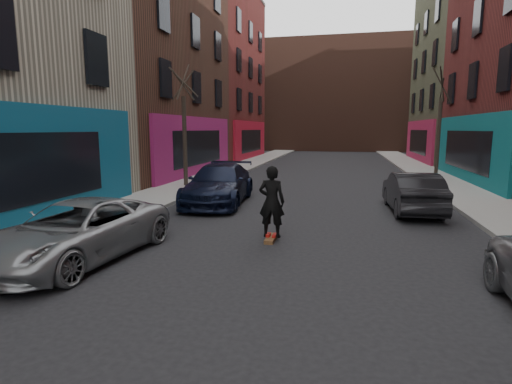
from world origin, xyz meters
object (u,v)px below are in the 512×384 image
at_px(parked_left_far, 77,231).
at_px(parked_right_end, 412,192).
at_px(skateboard, 271,239).
at_px(skateboarder, 272,202).
at_px(tree_right_far, 440,115).
at_px(parked_left_end, 219,184).
at_px(tree_left_far, 184,116).

bearing_deg(parked_left_far, parked_right_end, 46.80).
xyz_separation_m(parked_right_end, skateboard, (-4.03, -4.49, -0.63)).
relative_size(skateboard, skateboarder, 0.44).
bearing_deg(skateboarder, tree_right_far, -114.20).
distance_m(parked_right_end, skateboard, 6.07).
relative_size(parked_left_far, skateboarder, 2.54).
bearing_deg(parked_left_end, tree_right_far, 40.14).
bearing_deg(parked_right_end, skateboard, 45.78).
height_order(parked_left_end, parked_right_end, parked_left_end).
distance_m(parked_left_end, parked_right_end, 6.88).
relative_size(tree_right_far, skateboard, 8.50).
bearing_deg(parked_left_far, skateboarder, 37.51).
xyz_separation_m(parked_left_far, parked_left_end, (0.95, 6.99, 0.10)).
bearing_deg(skateboarder, parked_left_end, -56.92).
bearing_deg(tree_right_far, parked_left_end, -135.40).
distance_m(tree_right_far, skateboard, 16.04).
xyz_separation_m(tree_right_far, skateboarder, (-6.78, -14.11, -2.53)).
bearing_deg(parked_left_end, skateboard, -62.84).
relative_size(parked_left_end, skateboard, 6.35).
bearing_deg(tree_right_far, tree_left_far, -154.18).
bearing_deg(tree_left_far, skateboarder, -55.29).
relative_size(tree_left_far, skateboard, 8.12).
relative_size(tree_right_far, parked_right_end, 1.65).
relative_size(parked_right_end, skateboarder, 2.29).
xyz_separation_m(skateboard, skateboarder, (0.00, 0.00, 0.95)).
height_order(tree_right_far, skateboard, tree_right_far).
relative_size(parked_left_end, skateboarder, 2.82).
relative_size(parked_left_far, skateboard, 5.73).
bearing_deg(skateboarder, parked_right_end, -130.44).
bearing_deg(skateboard, parked_right_end, 49.56).
relative_size(parked_right_end, skateboard, 5.15).
distance_m(parked_left_end, skateboard, 5.47).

